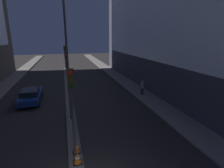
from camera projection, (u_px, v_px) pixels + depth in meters
median_strip at (68, 89)px, 21.83m from camera, size 0.75×30.89×0.13m
traffic_light_near at (72, 95)px, 8.38m from camera, size 0.32×0.42×4.81m
traffic_light_mid at (66, 63)px, 18.92m from camera, size 0.32×0.42×4.81m
traffic_light_far at (65, 53)px, 30.11m from camera, size 0.32×0.42×4.81m
street_lamp at (65, 30)px, 11.99m from camera, size 0.59×0.59×9.43m
traffic_cone_near at (77, 158)px, 8.87m from camera, size 0.47×0.47×0.54m
traffic_cone_far at (76, 147)px, 9.72m from camera, size 0.45×0.45×0.57m
car_left_lane at (31, 95)px, 17.42m from camera, size 1.83×4.61×1.40m
pedestrian_on_right_sidewalk at (142, 87)px, 19.38m from camera, size 0.42×0.42×1.59m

